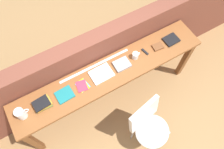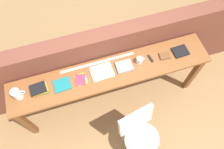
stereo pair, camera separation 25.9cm
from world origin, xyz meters
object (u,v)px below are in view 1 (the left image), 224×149
at_px(book_stack_leftmost, 42,104).
at_px(multitool_folded, 145,52).
at_px(leather_journal_brown, 158,47).
at_px(pamphlet_pile_colourful, 82,86).
at_px(book_open_centre, 101,74).
at_px(chair_white_moulded, 149,125).
at_px(book_repair_rightmost, 171,40).
at_px(pitcher_white, 21,114).
at_px(magazine_cycling, 65,95).
at_px(mug, 135,55).

bearing_deg(book_stack_leftmost, multitool_folded, 0.47).
bearing_deg(leather_journal_brown, pamphlet_pile_colourful, -174.49).
xyz_separation_m(book_open_centre, leather_journal_brown, (0.81, -0.02, 0.00)).
height_order(chair_white_moulded, book_stack_leftmost, book_stack_leftmost).
distance_m(pamphlet_pile_colourful, book_repair_rightmost, 1.29).
xyz_separation_m(book_stack_leftmost, book_open_centre, (0.75, 0.01, -0.02)).
bearing_deg(pitcher_white, book_stack_leftmost, 3.04).
bearing_deg(book_repair_rightmost, multitool_folded, 175.67).
height_order(leather_journal_brown, book_repair_rightmost, same).
bearing_deg(pamphlet_pile_colourful, book_repair_rightmost, 0.22).
height_order(multitool_folded, leather_journal_brown, leather_journal_brown).
height_order(book_stack_leftmost, leather_journal_brown, book_stack_leftmost).
bearing_deg(multitool_folded, pitcher_white, -179.16).
relative_size(chair_white_moulded, book_repair_rightmost, 4.71).
bearing_deg(multitool_folded, chair_white_moulded, -117.14).
distance_m(multitool_folded, book_repair_rightmost, 0.40).
xyz_separation_m(magazine_cycling, mug, (0.97, 0.02, 0.04)).
relative_size(mug, book_repair_rightmost, 0.58).
xyz_separation_m(book_open_centre, book_repair_rightmost, (1.03, -0.02, 0.00)).
height_order(chair_white_moulded, multitool_folded, multitool_folded).
distance_m(pamphlet_pile_colourful, multitool_folded, 0.90).
height_order(pamphlet_pile_colourful, mug, mug).
relative_size(book_open_centre, mug, 2.41).
distance_m(magazine_cycling, mug, 0.97).
relative_size(magazine_cycling, book_repair_rightmost, 1.03).
xyz_separation_m(pitcher_white, multitool_folded, (1.61, 0.02, -0.07)).
bearing_deg(chair_white_moulded, leather_journal_brown, 52.25).
height_order(pitcher_white, book_repair_rightmost, pitcher_white).
height_order(chair_white_moulded, pitcher_white, pitcher_white).
height_order(pitcher_white, book_open_centre, pitcher_white).
distance_m(book_stack_leftmost, mug, 1.23).
xyz_separation_m(chair_white_moulded, magazine_cycling, (-0.74, 0.73, 0.36)).
xyz_separation_m(pitcher_white, magazine_cycling, (0.49, -0.00, -0.07)).
bearing_deg(book_repair_rightmost, pitcher_white, 178.34).
bearing_deg(chair_white_moulded, magazine_cycling, 135.23).
height_order(chair_white_moulded, book_open_centre, book_open_centre).
height_order(multitool_folded, book_repair_rightmost, book_repair_rightmost).
bearing_deg(book_open_centre, multitool_folded, -1.61).
bearing_deg(chair_white_moulded, book_stack_leftmost, 143.26).
height_order(book_stack_leftmost, multitool_folded, book_stack_leftmost).
xyz_separation_m(book_stack_leftmost, magazine_cycling, (0.26, -0.01, -0.02)).
xyz_separation_m(pamphlet_pile_colourful, multitool_folded, (0.90, 0.02, 0.00)).
distance_m(pitcher_white, mug, 1.47).
distance_m(magazine_cycling, multitool_folded, 1.12).
relative_size(magazine_cycling, mug, 1.77).
relative_size(magazine_cycling, multitool_folded, 1.77).
xyz_separation_m(chair_white_moulded, book_open_centre, (-0.24, 0.75, 0.36)).
distance_m(chair_white_moulded, book_open_centre, 0.87).
relative_size(pitcher_white, book_repair_rightmost, 0.97).
bearing_deg(pitcher_white, chair_white_moulded, -30.75).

